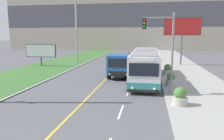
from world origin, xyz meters
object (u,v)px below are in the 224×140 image
(dump_truck, at_px, (121,66))
(planter_round_third, at_px, (168,70))
(car_distant, at_px, (134,58))
(planter_round_second, at_px, (171,80))
(traffic_light_mast, at_px, (164,43))
(billboard_large, at_px, (182,28))
(utility_pole_far, at_px, (76,32))
(planter_round_near, at_px, (180,97))
(city_bus, at_px, (145,65))
(billboard_small, at_px, (41,51))

(dump_truck, xyz_separation_m, planter_round_third, (4.96, 2.04, -0.64))
(car_distant, relative_size, planter_round_second, 3.76)
(planter_round_second, bearing_deg, traffic_light_mast, -106.84)
(billboard_large, xyz_separation_m, planter_round_second, (-2.76, -14.44, -4.83))
(utility_pole_far, relative_size, planter_round_second, 8.54)
(utility_pole_far, relative_size, planter_round_near, 8.46)
(city_bus, height_order, dump_truck, city_bus)
(city_bus, relative_size, planter_round_third, 10.03)
(car_distant, distance_m, billboard_large, 9.17)
(car_distant, height_order, planter_round_third, car_distant)
(dump_truck, xyz_separation_m, traffic_light_mast, (3.90, -6.42, 2.62))
(billboard_large, bearing_deg, planter_round_near, -97.78)
(city_bus, height_order, planter_round_second, city_bus)
(planter_round_second, bearing_deg, planter_round_third, 88.50)
(billboard_large, bearing_deg, billboard_small, -166.86)
(traffic_light_mast, height_order, billboard_large, billboard_large)
(dump_truck, bearing_deg, city_bus, -22.02)
(city_bus, relative_size, planter_round_second, 10.45)
(traffic_light_mast, distance_m, billboard_small, 20.81)
(planter_round_third, bearing_deg, billboard_small, 166.02)
(planter_round_near, distance_m, planter_round_third, 10.88)
(billboard_large, relative_size, planter_round_third, 5.86)
(dump_truck, xyz_separation_m, billboard_large, (7.58, 11.04, 4.18))
(utility_pole_far, bearing_deg, traffic_light_mast, -54.44)
(utility_pole_far, height_order, planter_round_near, utility_pole_far)
(car_distant, xyz_separation_m, billboard_small, (-12.74, -7.65, 1.49))
(car_distant, xyz_separation_m, planter_round_third, (4.65, -11.98, -0.08))
(utility_pole_far, distance_m, traffic_light_mast, 21.58)
(city_bus, distance_m, car_distant, 15.23)
(utility_pole_far, xyz_separation_m, planter_round_third, (13.59, -9.07, -4.33))
(utility_pole_far, relative_size, planter_round_third, 8.20)
(city_bus, xyz_separation_m, planter_round_near, (2.34, -7.82, -0.92))
(car_distant, bearing_deg, planter_round_second, -75.50)
(billboard_small, height_order, planter_round_third, billboard_small)
(dump_truck, height_order, billboard_large, billboard_large)
(billboard_large, bearing_deg, planter_round_second, -100.83)
(dump_truck, relative_size, planter_round_third, 5.70)
(planter_round_third, bearing_deg, city_bus, -128.44)
(planter_round_near, xyz_separation_m, planter_round_second, (-0.05, 5.44, 0.00))
(billboard_small, xyz_separation_m, planter_round_near, (17.29, -15.21, -1.59))
(traffic_light_mast, height_order, planter_round_second, traffic_light_mast)
(utility_pole_far, height_order, traffic_light_mast, utility_pole_far)
(planter_round_second, bearing_deg, car_distant, 104.50)
(utility_pole_far, xyz_separation_m, billboard_small, (-3.79, -4.74, -2.76))
(billboard_large, bearing_deg, car_distant, 157.70)
(dump_truck, xyz_separation_m, utility_pole_far, (-8.63, 11.11, 3.69))
(dump_truck, relative_size, billboard_small, 1.49)
(traffic_light_mast, bearing_deg, planter_round_near, -68.33)
(city_bus, height_order, billboard_large, billboard_large)
(utility_pole_far, distance_m, planter_round_near, 24.48)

